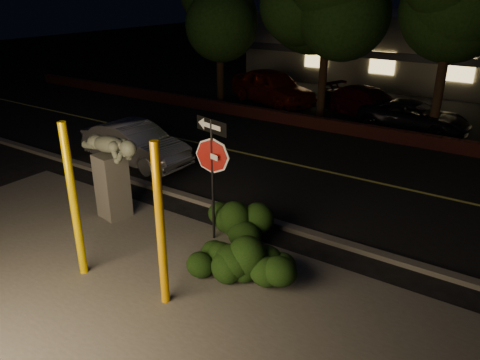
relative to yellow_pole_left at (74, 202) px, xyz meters
name	(u,v)px	position (x,y,z in m)	size (l,w,h in m)	color
ground	(345,144)	(1.28, 11.14, -1.64)	(90.00, 90.00, 0.00)	black
patio	(133,289)	(1.28, 0.14, -1.63)	(14.00, 6.00, 0.02)	#4C4944
road	(310,168)	(1.28, 8.14, -1.63)	(80.00, 8.00, 0.01)	black
lane_marking	(310,168)	(1.28, 8.14, -1.62)	(80.00, 0.12, 0.01)	#C3C14E
curb	(241,213)	(1.28, 4.04, -1.58)	(80.00, 0.25, 0.12)	#4C4944
brick_wall	(358,130)	(1.28, 12.44, -1.39)	(40.00, 0.35, 0.50)	#4C1B18
parking_lot	(399,107)	(1.28, 18.14, -1.63)	(40.00, 12.00, 0.01)	black
building	(442,48)	(1.28, 26.13, 0.36)	(22.00, 10.20, 4.00)	gray
yellow_pole_left	(74,202)	(0.00, 0.00, 0.00)	(0.16, 0.16, 3.28)	#FAC800
yellow_pole_right	(160,227)	(2.09, 0.23, -0.03)	(0.16, 0.16, 3.23)	#FBAB05
signpost	(212,156)	(1.41, 2.67, 0.45)	(0.97, 0.26, 2.93)	black
sculpture	(111,166)	(-1.40, 2.18, -0.23)	(2.14, 0.91, 2.28)	#4C4944
hedge_center	(233,218)	(1.75, 3.00, -1.14)	(1.92, 0.90, 1.00)	black
hedge_right	(228,257)	(2.63, 1.51, -1.13)	(1.55, 0.83, 1.01)	black
hedge_far_right	(272,264)	(3.45, 1.89, -1.20)	(1.27, 0.79, 0.88)	black
silver_sedan	(136,144)	(-3.85, 5.35, -0.96)	(1.43, 4.11, 1.35)	silver
parked_car_red	(272,87)	(-4.35, 15.33, -0.78)	(2.02, 5.01, 1.71)	#6D1605
parked_car_darkred	(368,103)	(0.60, 15.42, -0.97)	(1.86, 4.58, 1.33)	#390710
parked_car_dark	(414,117)	(2.93, 14.30, -1.03)	(2.02, 4.38, 1.22)	black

